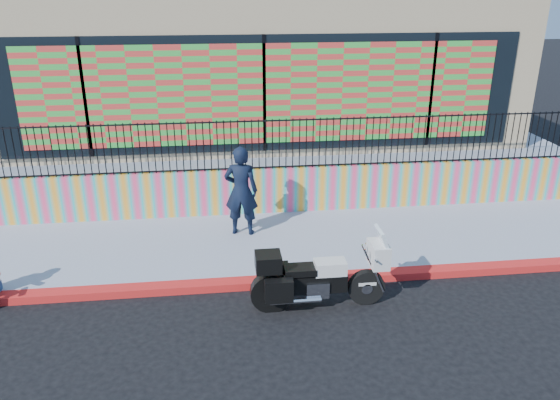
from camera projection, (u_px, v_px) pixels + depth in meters
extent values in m
plane|color=black|center=(286.00, 284.00, 10.42)|extent=(90.00, 90.00, 0.00)
cube|color=red|center=(286.00, 281.00, 10.40)|extent=(16.00, 0.30, 0.15)
cube|color=gray|center=(276.00, 243.00, 11.92)|extent=(16.00, 3.00, 0.15)
cube|color=#FE4275|center=(269.00, 190.00, 13.16)|extent=(16.00, 0.20, 1.10)
cube|color=gray|center=(253.00, 138.00, 17.89)|extent=(16.00, 10.00, 1.25)
cube|color=tan|center=(252.00, 57.00, 16.73)|extent=(14.00, 8.00, 4.00)
cube|color=black|center=(264.00, 94.00, 13.17)|extent=(12.60, 0.04, 2.80)
cube|color=red|center=(264.00, 95.00, 13.15)|extent=(11.48, 0.02, 2.40)
cylinder|color=black|center=(366.00, 287.00, 9.69)|extent=(0.66, 0.14, 0.66)
cylinder|color=black|center=(271.00, 293.00, 9.50)|extent=(0.66, 0.14, 0.66)
cube|color=black|center=(319.00, 282.00, 9.54)|extent=(0.95, 0.28, 0.34)
cube|color=silver|center=(316.00, 287.00, 9.57)|extent=(0.40, 0.34, 0.30)
cube|color=silver|center=(330.00, 267.00, 9.45)|extent=(0.55, 0.32, 0.24)
cube|color=black|center=(300.00, 270.00, 9.40)|extent=(0.55, 0.34, 0.12)
cube|color=silver|center=(378.00, 254.00, 9.47)|extent=(0.30, 0.52, 0.42)
cube|color=silver|center=(382.00, 237.00, 9.36)|extent=(0.18, 0.46, 0.34)
cube|color=black|center=(268.00, 262.00, 9.27)|extent=(0.44, 0.42, 0.30)
cube|color=black|center=(279.00, 291.00, 9.16)|extent=(0.48, 0.18, 0.40)
cube|color=black|center=(275.00, 273.00, 9.71)|extent=(0.48, 0.18, 0.40)
cube|color=silver|center=(366.00, 282.00, 9.66)|extent=(0.32, 0.16, 0.06)
imported|color=black|center=(241.00, 191.00, 11.85)|extent=(0.81, 0.62, 2.01)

